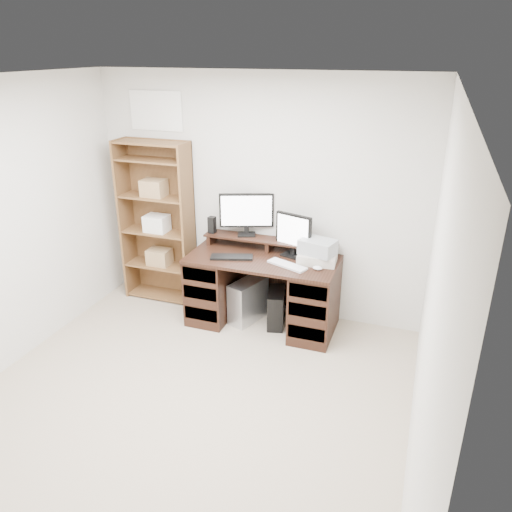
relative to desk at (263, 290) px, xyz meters
The scene contains 14 objects.
room 1.86m from the desk, 96.39° to the right, with size 3.54×4.04×2.54m.
desk is the anchor object (origin of this frame).
riser_shelf 0.50m from the desk, 90.00° to the left, with size 1.40×0.22×0.12m.
monitor_wide 0.82m from the desk, 136.38° to the left, with size 0.54×0.23×0.44m.
monitor_small 0.67m from the desk, 30.27° to the left, with size 0.39×0.20×0.43m.
speaker 0.87m from the desk, 163.29° to the left, with size 0.07×0.07×0.18m, color black.
keyboard_black 0.49m from the desk, 157.46° to the right, with size 0.42×0.14×0.02m, color black.
keyboard_white 0.48m from the desk, 23.14° to the right, with size 0.41×0.12×0.02m, color silver.
mouse 0.70m from the desk, 10.96° to the right, with size 0.09×0.06×0.04m, color silver.
printer 0.68m from the desk, ahead, with size 0.37×0.27×0.09m, color #B3AA9C.
basket 0.75m from the desk, ahead, with size 0.33×0.24×0.14m, color #959A9F.
tower_silver 0.24m from the desk, behind, with size 0.20×0.45×0.45m, color #B6B9BD.
tower_black 0.24m from the desk, 12.22° to the left, with size 0.25×0.41×0.38m.
bookshelf 1.42m from the desk, behind, with size 0.80×0.30×1.80m.
Camera 1 is at (1.64, -2.70, 2.69)m, focal length 35.00 mm.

